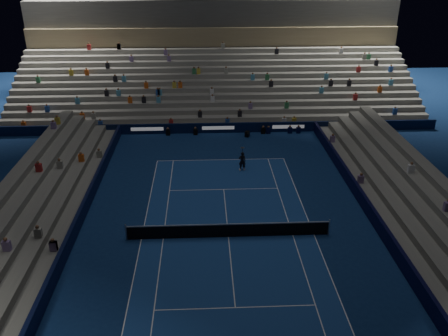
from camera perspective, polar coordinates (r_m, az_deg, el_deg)
name	(u,v)px	position (r m, az deg, el deg)	size (l,w,h in m)	color
ground	(228,237)	(29.46, 0.55, -8.54)	(90.00, 90.00, 0.00)	#0D2350
court_surface	(228,237)	(29.45, 0.55, -8.53)	(10.97, 23.77, 0.01)	navy
sponsor_barrier_far	(218,128)	(45.79, -0.73, 5.00)	(44.00, 0.25, 1.00)	black
sponsor_barrier_east	(380,226)	(31.19, 18.78, -6.87)	(0.25, 37.00, 1.00)	black
sponsor_barrier_west	(73,234)	(30.30, -18.27, -7.81)	(0.25, 37.00, 1.00)	black
grandstand_main	(215,76)	(53.93, -1.10, 11.35)	(44.00, 15.20, 11.20)	gray
grandstand_east	(434,219)	(32.39, 24.63, -5.82)	(5.00, 37.00, 2.50)	slate
grandstand_west	(14,230)	(31.22, -24.55, -7.01)	(5.00, 37.00, 2.50)	slate
tennis_net	(228,230)	(29.18, 0.55, -7.72)	(12.90, 0.10, 1.10)	#B2B2B7
tennis_player	(242,161)	(37.70, 2.27, 0.86)	(0.59, 0.39, 1.62)	black
broadcast_camera	(247,134)	(44.90, 2.89, 4.24)	(0.54, 0.90, 0.53)	black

